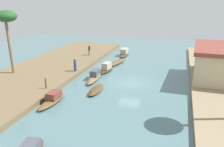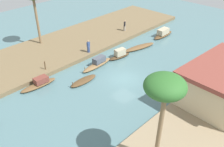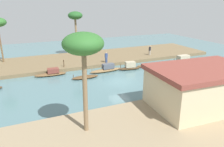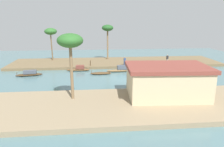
% 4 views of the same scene
% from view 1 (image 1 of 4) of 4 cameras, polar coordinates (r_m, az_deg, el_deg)
% --- Properties ---
extents(river_water, '(69.14, 69.14, 0.00)m').
position_cam_1_polar(river_water, '(29.38, 4.21, -2.21)').
color(river_water, slate).
rests_on(river_water, ground).
extents(riverbank_left, '(44.88, 10.34, 0.52)m').
position_cam_1_polar(riverbank_left, '(33.74, -16.38, 0.15)').
color(riverbank_left, brown).
rests_on(riverbank_left, ground).
extents(sampan_upstream_small, '(4.44, 1.33, 1.06)m').
position_cam_1_polar(sampan_upstream_small, '(24.36, -13.70, -5.87)').
color(sampan_upstream_small, brown).
rests_on(sampan_upstream_small, river_water).
extents(sampan_open_hull, '(3.71, 1.16, 0.77)m').
position_cam_1_polar(sampan_open_hull, '(26.64, -3.77, -3.82)').
color(sampan_open_hull, brown).
rests_on(sampan_open_hull, river_water).
extents(sampan_foreground, '(5.05, 1.30, 1.21)m').
position_cam_1_polar(sampan_foreground, '(30.43, -4.14, -0.67)').
color(sampan_foreground, brown).
rests_on(sampan_foreground, river_water).
extents(sampan_with_tall_canopy, '(3.49, 1.45, 1.28)m').
position_cam_1_polar(sampan_with_tall_canopy, '(33.63, -1.24, 1.22)').
color(sampan_with_tall_canopy, '#47331E').
rests_on(sampan_with_tall_canopy, river_water).
extents(sampan_with_red_awning, '(4.60, 1.25, 1.30)m').
position_cam_1_polar(sampan_with_red_awning, '(43.30, 2.88, 4.82)').
color(sampan_with_red_awning, brown).
rests_on(sampan_with_red_awning, river_water).
extents(sampan_downstream_large, '(5.49, 2.28, 0.47)m').
position_cam_1_polar(sampan_downstream_large, '(37.49, 0.87, 2.49)').
color(sampan_downstream_large, brown).
rests_on(sampan_downstream_large, river_water).
extents(person_on_near_bank, '(0.45, 0.42, 1.75)m').
position_cam_1_polar(person_on_near_bank, '(32.45, -8.60, 1.86)').
color(person_on_near_bank, '#33477A').
rests_on(person_on_near_bank, riverbank_left).
extents(person_by_mooring, '(0.54, 0.54, 1.76)m').
position_cam_1_polar(person_by_mooring, '(41.47, -5.32, 5.30)').
color(person_by_mooring, gray).
rests_on(person_by_mooring, riverbank_left).
extents(mooring_post, '(0.14, 0.14, 1.07)m').
position_cam_1_polar(mooring_post, '(26.87, -15.21, -2.27)').
color(mooring_post, '#4C3823').
rests_on(mooring_post, riverbank_left).
extents(palm_tree_left_near, '(2.61, 2.61, 7.84)m').
position_cam_1_polar(palm_tree_left_near, '(32.98, -23.44, 11.65)').
color(palm_tree_left_near, '#7F6647').
rests_on(palm_tree_left_near, riverbank_left).
extents(riverside_building, '(9.89, 6.82, 3.81)m').
position_cam_1_polar(riverside_building, '(31.92, 24.06, 2.47)').
color(riverside_building, beige).
rests_on(riverside_building, riverbank_right).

